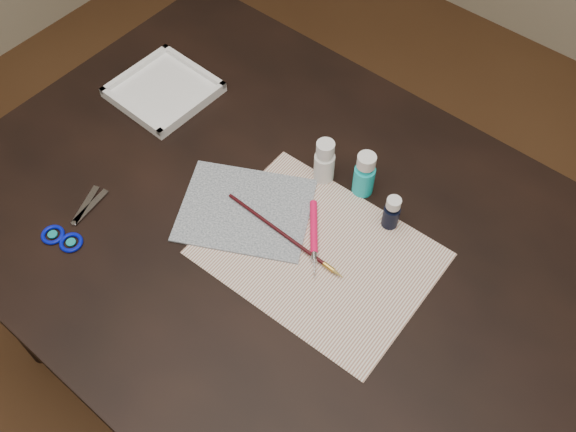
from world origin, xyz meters
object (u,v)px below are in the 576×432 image
Objects in this scene: paint_bottle_navy at (392,212)px; palette_tray at (164,90)px; paint_bottle_cyan at (365,174)px; paper at (319,253)px; scissors at (76,216)px; canvas at (245,210)px; paint_bottle_white at (325,161)px.

palette_tray is (-0.57, -0.03, -0.03)m from paint_bottle_navy.
paint_bottle_cyan reaches higher than palette_tray.
paper is 0.18m from paint_bottle_cyan.
paper is at bearing -11.85° from palette_tray.
paper is 0.46m from scissors.
scissors is (-0.23, -0.22, 0.00)m from canvas.
canvas is 1.25× the size of palette_tray.
paint_bottle_cyan reaches higher than paint_bottle_navy.
canvas is 1.45× the size of scissors.
paint_bottle_white is at bearing -164.05° from paint_bottle_cyan.
paint_bottle_white is (0.06, 0.16, 0.05)m from canvas.
paint_bottle_white is at bearing 176.41° from paint_bottle_navy.
canvas is at bearing -69.50° from scissors.
canvas is at bearing -127.88° from paint_bottle_cyan.
paper is 0.18m from paint_bottle_white.
paint_bottle_white reaches higher than paper.
paint_bottle_navy is at bearing 65.71° from paper.
paint_bottle_cyan is 0.49m from palette_tray.
canvas is 0.23m from paint_bottle_cyan.
palette_tray is at bearing 168.15° from paper.
paint_bottle_navy is 0.57m from palette_tray.
scissors is at bearing -141.70° from paint_bottle_navy.
paper is 2.07× the size of palette_tray.
paint_bottle_white is 1.30× the size of paint_bottle_navy.
paint_bottle_cyan is (0.08, 0.02, 0.00)m from paint_bottle_white.
paint_bottle_navy is at bearing -3.59° from paint_bottle_white.
canvas is 0.37m from palette_tray.
paint_bottle_cyan is 0.55m from scissors.
canvas is 0.18m from paint_bottle_white.
palette_tray reaches higher than scissors.
paint_bottle_white is 0.59× the size of scissors.
paper is at bearing -114.29° from paint_bottle_navy.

